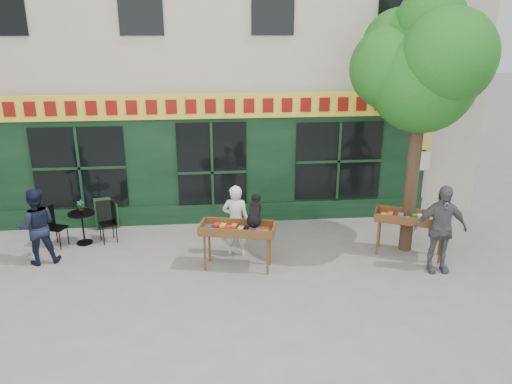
{
  "coord_description": "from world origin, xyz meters",
  "views": [
    {
      "loc": [
        -0.07,
        -9.64,
        4.89
      ],
      "look_at": [
        0.92,
        0.5,
        1.41
      ],
      "focal_mm": 35.0,
      "sensor_mm": 36.0,
      "label": 1
    }
  ],
  "objects_px": {
    "book_cart_center": "(237,231)",
    "man_right": "(440,229)",
    "woman": "(236,220)",
    "book_cart_right": "(411,220)",
    "dog": "(255,210)",
    "man_left": "(37,226)",
    "bistro_table": "(82,222)"
  },
  "relations": [
    {
      "from": "book_cart_center",
      "to": "man_right",
      "type": "relative_size",
      "value": 0.87
    },
    {
      "from": "woman",
      "to": "book_cart_right",
      "type": "height_order",
      "value": "woman"
    },
    {
      "from": "dog",
      "to": "man_left",
      "type": "xyz_separation_m",
      "value": [
        -4.53,
        0.71,
        -0.46
      ]
    },
    {
      "from": "book_cart_center",
      "to": "dog",
      "type": "height_order",
      "value": "dog"
    },
    {
      "from": "man_right",
      "to": "bistro_table",
      "type": "distance_m",
      "value": 7.85
    },
    {
      "from": "woman",
      "to": "man_left",
      "type": "height_order",
      "value": "man_left"
    },
    {
      "from": "dog",
      "to": "man_right",
      "type": "distance_m",
      "value": 3.78
    },
    {
      "from": "woman",
      "to": "book_cart_right",
      "type": "distance_m",
      "value": 3.81
    },
    {
      "from": "book_cart_center",
      "to": "dog",
      "type": "distance_m",
      "value": 0.59
    },
    {
      "from": "book_cart_center",
      "to": "book_cart_right",
      "type": "bearing_deg",
      "value": 16.61
    },
    {
      "from": "woman",
      "to": "dog",
      "type": "bearing_deg",
      "value": 129.36
    },
    {
      "from": "book_cart_right",
      "to": "man_left",
      "type": "distance_m",
      "value": 7.98
    },
    {
      "from": "woman",
      "to": "bistro_table",
      "type": "height_order",
      "value": "woman"
    },
    {
      "from": "book_cart_center",
      "to": "dog",
      "type": "xyz_separation_m",
      "value": [
        0.35,
        -0.05,
        0.47
      ]
    },
    {
      "from": "dog",
      "to": "book_cart_center",
      "type": "bearing_deg",
      "value": -175.33
    },
    {
      "from": "book_cart_right",
      "to": "woman",
      "type": "bearing_deg",
      "value": -161.92
    },
    {
      "from": "woman",
      "to": "bistro_table",
      "type": "relative_size",
      "value": 2.11
    },
    {
      "from": "dog",
      "to": "man_left",
      "type": "bearing_deg",
      "value": -176.05
    },
    {
      "from": "bistro_table",
      "to": "book_cart_center",
      "type": "bearing_deg",
      "value": -24.06
    },
    {
      "from": "dog",
      "to": "man_right",
      "type": "height_order",
      "value": "man_right"
    },
    {
      "from": "book_cart_center",
      "to": "woman",
      "type": "distance_m",
      "value": 0.65
    },
    {
      "from": "book_cart_center",
      "to": "man_right",
      "type": "xyz_separation_m",
      "value": [
        4.09,
        -0.5,
        0.1
      ]
    },
    {
      "from": "book_cart_right",
      "to": "bistro_table",
      "type": "height_order",
      "value": "book_cart_right"
    },
    {
      "from": "book_cart_right",
      "to": "man_right",
      "type": "distance_m",
      "value": 0.81
    },
    {
      "from": "man_right",
      "to": "bistro_table",
      "type": "xyz_separation_m",
      "value": [
        -7.57,
        2.05,
        -0.38
      ]
    },
    {
      "from": "dog",
      "to": "book_cart_right",
      "type": "distance_m",
      "value": 3.48
    },
    {
      "from": "book_cart_center",
      "to": "man_left",
      "type": "xyz_separation_m",
      "value": [
        -4.18,
        0.66,
        0.01
      ]
    },
    {
      "from": "man_right",
      "to": "woman",
      "type": "bearing_deg",
      "value": 168.39
    },
    {
      "from": "book_cart_right",
      "to": "man_left",
      "type": "xyz_separation_m",
      "value": [
        -7.97,
        0.4,
        0.01
      ]
    },
    {
      "from": "man_right",
      "to": "dog",
      "type": "bearing_deg",
      "value": 177.25
    },
    {
      "from": "man_left",
      "to": "woman",
      "type": "bearing_deg",
      "value": 165.03
    },
    {
      "from": "bistro_table",
      "to": "woman",
      "type": "bearing_deg",
      "value": -14.57
    }
  ]
}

